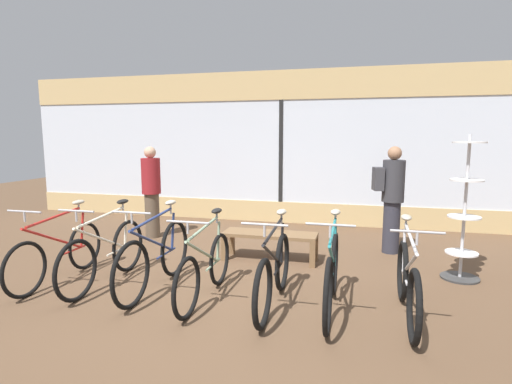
{
  "coord_description": "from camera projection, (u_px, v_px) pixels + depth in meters",
  "views": [
    {
      "loc": [
        1.6,
        -4.43,
        1.86
      ],
      "look_at": [
        0.0,
        1.8,
        0.95
      ],
      "focal_mm": 28.0,
      "sensor_mm": 36.0,
      "label": 1
    }
  ],
  "objects": [
    {
      "name": "bicycle_right",
      "position": [
        332.0,
        274.0,
        4.22
      ],
      "size": [
        0.46,
        1.74,
        1.05
      ],
      "color": "black",
      "rests_on": "ground_plane"
    },
    {
      "name": "bicycle_left",
      "position": [
        105.0,
        254.0,
        5.0
      ],
      "size": [
        0.46,
        1.76,
        1.04
      ],
      "color": "black",
      "rests_on": "ground_plane"
    },
    {
      "name": "bicycle_far_left",
      "position": [
        59.0,
        252.0,
        5.1
      ],
      "size": [
        0.46,
        1.71,
        1.01
      ],
      "color": "black",
      "rests_on": "ground_plane"
    },
    {
      "name": "customer_by_window",
      "position": [
        392.0,
        196.0,
        6.29
      ],
      "size": [
        0.53,
        0.4,
        1.7
      ],
      "color": "#2D2D38",
      "rests_on": "ground_plane"
    },
    {
      "name": "shop_back_wall",
      "position": [
        281.0,
        146.0,
        8.43
      ],
      "size": [
        12.0,
        0.08,
        3.2
      ],
      "color": "tan",
      "rests_on": "ground_plane"
    },
    {
      "name": "display_bench",
      "position": [
        270.0,
        238.0,
        5.97
      ],
      "size": [
        1.4,
        0.44,
        0.42
      ],
      "color": "brown",
      "rests_on": "ground_plane"
    },
    {
      "name": "customer_near_rack",
      "position": [
        151.0,
        190.0,
        7.27
      ],
      "size": [
        0.46,
        0.46,
        1.67
      ],
      "color": "brown",
      "rests_on": "ground_plane"
    },
    {
      "name": "bicycle_center_left",
      "position": [
        156.0,
        257.0,
        4.82
      ],
      "size": [
        0.46,
        1.8,
        1.05
      ],
      "color": "black",
      "rests_on": "ground_plane"
    },
    {
      "name": "accessory_rack",
      "position": [
        464.0,
        221.0,
        5.13
      ],
      "size": [
        0.48,
        0.48,
        1.88
      ],
      "color": "#333333",
      "rests_on": "ground_plane"
    },
    {
      "name": "bicycle_far_right",
      "position": [
        408.0,
        283.0,
        4.05
      ],
      "size": [
        0.46,
        1.68,
        1.03
      ],
      "color": "black",
      "rests_on": "ground_plane"
    },
    {
      "name": "bicycle_center",
      "position": [
        205.0,
        268.0,
        4.54
      ],
      "size": [
        0.46,
        1.64,
        1.01
      ],
      "color": "black",
      "rests_on": "ground_plane"
    },
    {
      "name": "ground_plane",
      "position": [
        220.0,
        288.0,
        4.9
      ],
      "size": [
        24.0,
        24.0,
        0.0
      ],
      "primitive_type": "plane",
      "color": "brown"
    },
    {
      "name": "bicycle_center_right",
      "position": [
        274.0,
        273.0,
        4.35
      ],
      "size": [
        0.46,
        1.7,
        1.03
      ],
      "color": "black",
      "rests_on": "ground_plane"
    }
  ]
}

